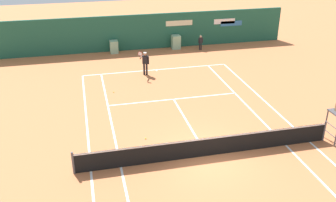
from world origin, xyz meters
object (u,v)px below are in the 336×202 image
object	(u,v)px
tennis_ball_mid_court	(146,138)
player_on_baseline	(145,61)
ball_kid_centre_post	(201,42)
tennis_ball_by_sideline	(114,92)

from	to	relation	value
tennis_ball_mid_court	player_on_baseline	bearing A→B (deg)	79.87
ball_kid_centre_post	tennis_ball_mid_court	world-z (taller)	ball_kid_centre_post
player_on_baseline	tennis_ball_mid_court	bearing A→B (deg)	101.15
tennis_ball_mid_court	tennis_ball_by_sideline	bearing A→B (deg)	98.85
player_on_baseline	tennis_ball_mid_court	xyz separation A→B (m)	(-1.56, -8.75, -0.96)
player_on_baseline	ball_kid_centre_post	xyz separation A→B (m)	(5.59, 4.74, -0.28)
tennis_ball_by_sideline	tennis_ball_mid_court	distance (m)	6.20
tennis_ball_by_sideline	ball_kid_centre_post	bearing A→B (deg)	42.24
ball_kid_centre_post	player_on_baseline	bearing A→B (deg)	35.32
player_on_baseline	tennis_ball_by_sideline	bearing A→B (deg)	67.49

